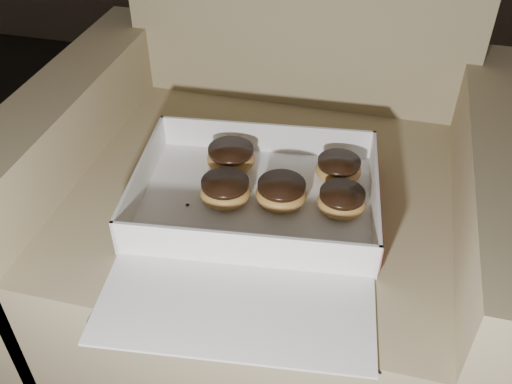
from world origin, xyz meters
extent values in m
cube|color=#988661|center=(0.16, 0.91, 0.23)|extent=(0.78, 0.78, 0.46)
cube|color=#988661|center=(-0.26, 0.91, 0.30)|extent=(0.13, 0.78, 0.61)
cube|color=#988661|center=(0.59, 0.91, 0.30)|extent=(0.13, 0.78, 0.61)
cube|color=white|center=(0.16, 0.82, 0.46)|extent=(0.48, 0.38, 0.01)
cube|color=white|center=(0.14, 0.98, 0.50)|extent=(0.44, 0.06, 0.07)
cube|color=white|center=(0.18, 0.66, 0.50)|extent=(0.44, 0.06, 0.07)
cube|color=white|center=(-0.05, 0.79, 0.50)|extent=(0.04, 0.33, 0.07)
cube|color=white|center=(0.38, 0.84, 0.50)|extent=(0.04, 0.33, 0.07)
cube|color=#BB4B64|center=(0.38, 0.85, 0.50)|extent=(0.04, 0.32, 0.06)
cube|color=white|center=(0.19, 0.56, 0.46)|extent=(0.45, 0.24, 0.01)
ellipsoid|color=#C39444|center=(0.11, 0.80, 0.49)|extent=(0.09, 0.09, 0.05)
cylinder|color=black|center=(0.11, 0.80, 0.51)|extent=(0.09, 0.09, 0.01)
ellipsoid|color=#C39444|center=(0.32, 0.83, 0.49)|extent=(0.09, 0.09, 0.04)
cylinder|color=black|center=(0.32, 0.83, 0.50)|extent=(0.08, 0.08, 0.01)
ellipsoid|color=#C39444|center=(0.21, 0.82, 0.49)|extent=(0.09, 0.09, 0.05)
cylinder|color=black|center=(0.21, 0.82, 0.51)|extent=(0.09, 0.09, 0.01)
ellipsoid|color=#C39444|center=(0.09, 0.90, 0.49)|extent=(0.10, 0.10, 0.05)
cylinder|color=black|center=(0.09, 0.90, 0.51)|extent=(0.09, 0.09, 0.01)
ellipsoid|color=#C39444|center=(0.30, 0.92, 0.49)|extent=(0.09, 0.09, 0.04)
cylinder|color=black|center=(0.30, 0.92, 0.50)|extent=(0.08, 0.08, 0.01)
ellipsoid|color=black|center=(0.04, 0.77, 0.47)|extent=(0.01, 0.01, 0.00)
ellipsoid|color=black|center=(0.14, 0.68, 0.47)|extent=(0.01, 0.01, 0.00)
ellipsoid|color=black|center=(0.11, 0.68, 0.47)|extent=(0.01, 0.01, 0.00)
ellipsoid|color=black|center=(0.24, 0.69, 0.47)|extent=(0.01, 0.01, 0.00)
ellipsoid|color=black|center=(0.24, 0.71, 0.47)|extent=(0.01, 0.01, 0.00)
camera|label=1|loc=(0.36, 0.03, 1.16)|focal=40.00mm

